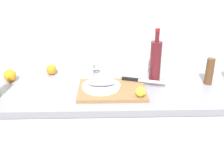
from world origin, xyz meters
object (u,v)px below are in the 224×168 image
object	(u,v)px
white_plate	(101,86)
wine_bottle	(156,60)
pepper_mill	(209,71)
fish_fillet	(101,83)
coffee_mug_1	(88,67)
cutting_board	(112,90)
lemon_0	(141,92)
orange_0	(51,70)
chef_knife	(138,80)

from	to	relation	value
white_plate	wine_bottle	bearing A→B (deg)	22.51
white_plate	pepper_mill	xyz separation A→B (m)	(0.71, 0.08, 0.06)
wine_bottle	pepper_mill	bearing A→B (deg)	-11.01
fish_fillet	coffee_mug_1	world-z (taller)	coffee_mug_1
cutting_board	wine_bottle	xyz separation A→B (m)	(0.29, 0.17, 0.13)
lemon_0	coffee_mug_1	xyz separation A→B (m)	(-0.33, 0.40, 0.00)
cutting_board	white_plate	size ratio (longest dim) A/B	1.73
orange_0	wine_bottle	bearing A→B (deg)	-10.03
fish_fillet	wine_bottle	bearing A→B (deg)	22.51
white_plate	lemon_0	bearing A→B (deg)	-29.39
cutting_board	fish_fillet	world-z (taller)	fish_fillet
cutting_board	coffee_mug_1	distance (m)	0.33
lemon_0	wine_bottle	size ratio (longest dim) A/B	0.17
cutting_board	wine_bottle	world-z (taller)	wine_bottle
white_plate	orange_0	world-z (taller)	orange_0
cutting_board	chef_knife	bearing A→B (deg)	31.31
fish_fillet	lemon_0	bearing A→B (deg)	-29.39
wine_bottle	cutting_board	bearing A→B (deg)	-150.63
coffee_mug_1	orange_0	distance (m)	0.27
fish_fillet	lemon_0	distance (m)	0.26
fish_fillet	orange_0	distance (m)	0.46
cutting_board	lemon_0	bearing A→B (deg)	-34.92
lemon_0	coffee_mug_1	world-z (taller)	coffee_mug_1
chef_knife	lemon_0	bearing A→B (deg)	-75.68
chef_knife	orange_0	world-z (taller)	orange_0
cutting_board	chef_knife	xyz separation A→B (m)	(0.17, 0.11, 0.02)
white_plate	chef_knife	size ratio (longest dim) A/B	0.85
white_plate	chef_knife	distance (m)	0.26
fish_fillet	pepper_mill	world-z (taller)	pepper_mill
coffee_mug_1	orange_0	size ratio (longest dim) A/B	1.71
lemon_0	wine_bottle	bearing A→B (deg)	64.91
wine_bottle	chef_knife	bearing A→B (deg)	-153.61
coffee_mug_1	chef_knife	bearing A→B (deg)	-27.83
cutting_board	orange_0	size ratio (longest dim) A/B	5.77
chef_knife	wine_bottle	size ratio (longest dim) A/B	0.80
wine_bottle	orange_0	distance (m)	0.74
fish_fillet	chef_knife	bearing A→B (deg)	20.50
cutting_board	coffee_mug_1	size ratio (longest dim) A/B	3.38
lemon_0	white_plate	bearing A→B (deg)	150.61
chef_knife	orange_0	xyz separation A→B (m)	(-0.60, 0.19, 0.01)
orange_0	pepper_mill	xyz separation A→B (m)	(1.07, -0.20, 0.05)
chef_knife	white_plate	bearing A→B (deg)	-142.29
cutting_board	fish_fillet	bearing A→B (deg)	166.77
pepper_mill	wine_bottle	bearing A→B (deg)	168.99
coffee_mug_1	lemon_0	bearing A→B (deg)	-50.63
wine_bottle	coffee_mug_1	distance (m)	0.48
coffee_mug_1	cutting_board	bearing A→B (deg)	-60.09
pepper_mill	chef_knife	bearing A→B (deg)	179.03
chef_knife	fish_fillet	bearing A→B (deg)	-142.29
chef_knife	lemon_0	distance (m)	0.22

